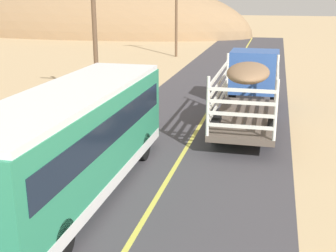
# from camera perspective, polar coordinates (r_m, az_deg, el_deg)

# --- Properties ---
(livestock_truck) EXTENTS (2.53, 9.70, 3.02)m
(livestock_truck) POSITION_cam_1_polar(r_m,az_deg,el_deg) (22.08, 10.73, 5.92)
(livestock_truck) COLOR #3359A5
(livestock_truck) RESTS_ON road_surface
(bus) EXTENTS (2.54, 10.00, 3.21)m
(bus) POSITION_cam_1_polar(r_m,az_deg,el_deg) (13.19, -12.04, -1.77)
(bus) COLOR #2D8C66
(bus) RESTS_ON road_surface
(power_pole_mid) EXTENTS (2.20, 0.24, 7.06)m
(power_pole_mid) POSITION_cam_1_polar(r_m,az_deg,el_deg) (23.65, -9.42, 11.65)
(power_pole_mid) COLOR brown
(power_pole_mid) RESTS_ON ground
(power_pole_far) EXTENTS (2.20, 0.24, 7.95)m
(power_pole_far) POSITION_cam_1_polar(r_m,az_deg,el_deg) (42.14, 1.08, 14.69)
(power_pole_far) COLOR brown
(power_pole_far) RESTS_ON ground
(distant_hill) EXTENTS (47.29, 16.71, 15.92)m
(distant_hill) POSITION_cam_1_polar(r_m,az_deg,el_deg) (66.53, -10.33, 11.55)
(distant_hill) COLOR #957553
(distant_hill) RESTS_ON ground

